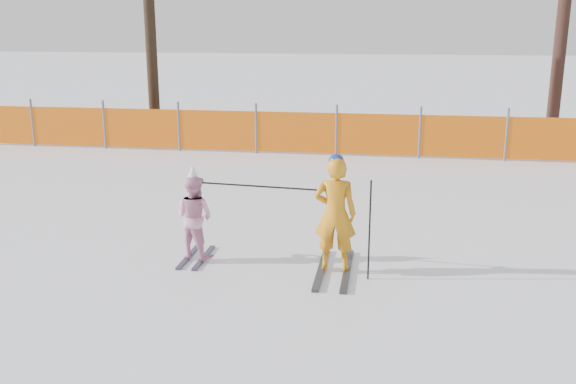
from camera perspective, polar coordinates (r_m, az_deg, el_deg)
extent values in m
plane|color=white|center=(8.35, -0.54, -7.53)|extent=(120.00, 120.00, 0.00)
cube|color=black|center=(8.55, 2.98, -6.85)|extent=(0.09, 1.47, 0.04)
cube|color=black|center=(8.52, 5.27, -6.96)|extent=(0.09, 1.47, 0.04)
imported|color=orange|center=(8.28, 4.22, -1.95)|extent=(0.55, 0.37, 1.50)
sphere|color=navy|center=(8.11, 4.31, 2.73)|extent=(0.20, 0.20, 0.20)
cube|color=black|center=(9.08, -8.84, -5.71)|extent=(0.09, 0.94, 0.03)
cube|color=black|center=(9.02, -7.50, -5.81)|extent=(0.09, 0.94, 0.03)
imported|color=pink|center=(8.86, -8.31, -2.17)|extent=(0.68, 0.60, 1.15)
cone|color=white|center=(8.70, -8.46, 1.71)|extent=(0.19, 0.19, 0.24)
cylinder|color=black|center=(8.11, 7.26, -3.43)|extent=(0.02, 0.02, 1.30)
cylinder|color=black|center=(8.41, -2.29, 0.49)|extent=(1.69, 0.18, 0.02)
cylinder|color=#595960|center=(18.22, -21.76, 5.75)|extent=(0.06, 0.06, 1.25)
cylinder|color=#595960|center=(17.29, -16.01, 5.79)|extent=(0.06, 0.06, 1.25)
cylinder|color=#595960|center=(16.55, -9.68, 5.77)|extent=(0.06, 0.06, 1.25)
cylinder|color=#595960|center=(16.03, -2.85, 5.67)|extent=(0.06, 0.06, 1.25)
cylinder|color=#595960|center=(15.75, 4.33, 5.48)|extent=(0.06, 0.06, 1.25)
cylinder|color=#595960|center=(15.72, 11.64, 5.20)|extent=(0.06, 0.06, 1.25)
cylinder|color=#595960|center=(15.95, 18.86, 4.84)|extent=(0.06, 0.06, 1.25)
cube|color=orange|center=(15.97, -1.46, 5.38)|extent=(16.78, 0.03, 1.00)
cylinder|color=#321D16|center=(19.15, 23.26, 14.05)|extent=(0.34, 0.34, 6.59)
cylinder|color=black|center=(17.82, -12.19, 14.84)|extent=(0.29, 0.29, 6.54)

